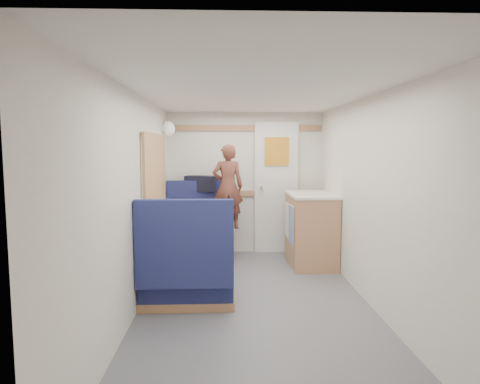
{
  "coord_description": "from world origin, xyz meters",
  "views": [
    {
      "loc": [
        -0.29,
        -3.84,
        1.51
      ],
      "look_at": [
        -0.12,
        0.9,
        1.01
      ],
      "focal_mm": 32.0,
      "sensor_mm": 36.0,
      "label": 1
    }
  ],
  "objects_px": {
    "duffel_bag": "(202,183)",
    "tray": "(196,219)",
    "galley_counter": "(311,228)",
    "person": "(228,187)",
    "dome_light": "(167,129)",
    "dinette_table": "(193,230)",
    "salt_grinder": "(187,215)",
    "bench_far": "(198,237)",
    "tumbler_left": "(169,217)",
    "wine_glass": "(191,205)",
    "orange_fruit": "(212,214)",
    "pepper_grinder": "(197,211)",
    "cheese_block": "(196,217)",
    "bench_near": "(187,275)",
    "beer_glass": "(213,210)",
    "bread_loaf": "(214,208)"
  },
  "relations": [
    {
      "from": "galley_counter",
      "to": "beer_glass",
      "type": "relative_size",
      "value": 9.14
    },
    {
      "from": "bench_near",
      "to": "galley_counter",
      "type": "xyz_separation_m",
      "value": [
        1.47,
        1.41,
        0.17
      ]
    },
    {
      "from": "beer_glass",
      "to": "salt_grinder",
      "type": "relative_size",
      "value": 1.03
    },
    {
      "from": "galley_counter",
      "to": "beer_glass",
      "type": "distance_m",
      "value": 1.34
    },
    {
      "from": "tumbler_left",
      "to": "wine_glass",
      "type": "bearing_deg",
      "value": 64.45
    },
    {
      "from": "duffel_bag",
      "to": "orange_fruit",
      "type": "xyz_separation_m",
      "value": [
        0.17,
        -1.24,
        -0.23
      ]
    },
    {
      "from": "galley_counter",
      "to": "person",
      "type": "bearing_deg",
      "value": 172.47
    },
    {
      "from": "person",
      "to": "galley_counter",
      "type": "bearing_deg",
      "value": 169.41
    },
    {
      "from": "pepper_grinder",
      "to": "beer_glass",
      "type": "bearing_deg",
      "value": 4.31
    },
    {
      "from": "dinette_table",
      "to": "bread_loaf",
      "type": "height_order",
      "value": "bread_loaf"
    },
    {
      "from": "person",
      "to": "tray",
      "type": "bearing_deg",
      "value": 65.64
    },
    {
      "from": "cheese_block",
      "to": "pepper_grinder",
      "type": "height_order",
      "value": "pepper_grinder"
    },
    {
      "from": "orange_fruit",
      "to": "cheese_block",
      "type": "bearing_deg",
      "value": -145.98
    },
    {
      "from": "wine_glass",
      "to": "tumbler_left",
      "type": "distance_m",
      "value": 0.47
    },
    {
      "from": "tumbler_left",
      "to": "pepper_grinder",
      "type": "bearing_deg",
      "value": 62.31
    },
    {
      "from": "bench_far",
      "to": "cheese_block",
      "type": "height_order",
      "value": "bench_far"
    },
    {
      "from": "cheese_block",
      "to": "wine_glass",
      "type": "bearing_deg",
      "value": 103.61
    },
    {
      "from": "dome_light",
      "to": "tumbler_left",
      "type": "height_order",
      "value": "dome_light"
    },
    {
      "from": "bench_near",
      "to": "salt_grinder",
      "type": "bearing_deg",
      "value": 94.85
    },
    {
      "from": "duffel_bag",
      "to": "cheese_block",
      "type": "xyz_separation_m",
      "value": [
        0.0,
        -1.36,
        -0.25
      ]
    },
    {
      "from": "dinette_table",
      "to": "pepper_grinder",
      "type": "xyz_separation_m",
      "value": [
        0.04,
        0.12,
        0.2
      ]
    },
    {
      "from": "bench_near",
      "to": "tumbler_left",
      "type": "relative_size",
      "value": 9.47
    },
    {
      "from": "bench_near",
      "to": "wine_glass",
      "type": "height_order",
      "value": "bench_near"
    },
    {
      "from": "wine_glass",
      "to": "beer_glass",
      "type": "bearing_deg",
      "value": 20.33
    },
    {
      "from": "salt_grinder",
      "to": "person",
      "type": "bearing_deg",
      "value": 61.23
    },
    {
      "from": "duffel_bag",
      "to": "tray",
      "type": "height_order",
      "value": "duffel_bag"
    },
    {
      "from": "dome_light",
      "to": "beer_glass",
      "type": "height_order",
      "value": "dome_light"
    },
    {
      "from": "orange_fruit",
      "to": "cheese_block",
      "type": "height_order",
      "value": "orange_fruit"
    },
    {
      "from": "person",
      "to": "cheese_block",
      "type": "relative_size",
      "value": 11.98
    },
    {
      "from": "dinette_table",
      "to": "salt_grinder",
      "type": "xyz_separation_m",
      "value": [
        -0.06,
        -0.15,
        0.2
      ]
    },
    {
      "from": "bench_near",
      "to": "pepper_grinder",
      "type": "height_order",
      "value": "bench_near"
    },
    {
      "from": "dinette_table",
      "to": "beer_glass",
      "type": "relative_size",
      "value": 9.14
    },
    {
      "from": "dome_light",
      "to": "orange_fruit",
      "type": "height_order",
      "value": "dome_light"
    },
    {
      "from": "tray",
      "to": "salt_grinder",
      "type": "bearing_deg",
      "value": 142.42
    },
    {
      "from": "orange_fruit",
      "to": "pepper_grinder",
      "type": "relative_size",
      "value": 0.72
    },
    {
      "from": "dinette_table",
      "to": "bench_near",
      "type": "relative_size",
      "value": 0.88
    },
    {
      "from": "dome_light",
      "to": "galley_counter",
      "type": "bearing_deg",
      "value": -9.18
    },
    {
      "from": "person",
      "to": "dinette_table",
      "type": "bearing_deg",
      "value": 56.74
    },
    {
      "from": "orange_fruit",
      "to": "tumbler_left",
      "type": "relative_size",
      "value": 0.66
    },
    {
      "from": "cheese_block",
      "to": "wine_glass",
      "type": "relative_size",
      "value": 0.55
    },
    {
      "from": "beer_glass",
      "to": "pepper_grinder",
      "type": "distance_m",
      "value": 0.19
    },
    {
      "from": "galley_counter",
      "to": "cheese_block",
      "type": "relative_size",
      "value": 10.01
    },
    {
      "from": "duffel_bag",
      "to": "pepper_grinder",
      "type": "bearing_deg",
      "value": -72.88
    },
    {
      "from": "dinette_table",
      "to": "wine_glass",
      "type": "xyz_separation_m",
      "value": [
        -0.03,
        0.04,
        0.28
      ]
    },
    {
      "from": "orange_fruit",
      "to": "bread_loaf",
      "type": "relative_size",
      "value": 0.32
    },
    {
      "from": "galley_counter",
      "to": "salt_grinder",
      "type": "distance_m",
      "value": 1.71
    },
    {
      "from": "person",
      "to": "tumbler_left",
      "type": "height_order",
      "value": "person"
    },
    {
      "from": "duffel_bag",
      "to": "bread_loaf",
      "type": "height_order",
      "value": "duffel_bag"
    },
    {
      "from": "bench_far",
      "to": "dome_light",
      "type": "distance_m",
      "value": 1.5
    },
    {
      "from": "dinette_table",
      "to": "wine_glass",
      "type": "bearing_deg",
      "value": 120.49
    }
  ]
}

